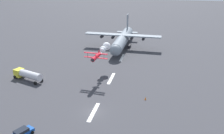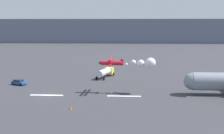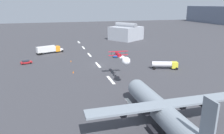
{
  "view_description": "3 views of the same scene",
  "coord_description": "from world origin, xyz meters",
  "views": [
    {
      "loc": [
        -45.88,
        -13.88,
        29.65
      ],
      "look_at": [
        19.67,
        0.0,
        3.14
      ],
      "focal_mm": 40.07,
      "sensor_mm": 36.0,
      "label": 1
    },
    {
      "loc": [
        18.89,
        -64.21,
        17.03
      ],
      "look_at": [
        15.57,
        3.54,
        6.41
      ],
      "focal_mm": 44.71,
      "sensor_mm": 36.0,
      "label": 2
    },
    {
      "loc": [
        81.52,
        -17.89,
        23.4
      ],
      "look_at": [
        15.9,
        1.23,
        3.47
      ],
      "focal_mm": 34.65,
      "sensor_mm": 36.0,
      "label": 3
    }
  ],
  "objects": [
    {
      "name": "traffic_cone_far",
      "position": [
        7.93,
        -10.73,
        0.38
      ],
      "size": [
        0.44,
        0.44,
        0.75
      ],
      "primitive_type": "cone",
      "color": "orange",
      "rests_on": "ground"
    },
    {
      "name": "fuel_tanker_truck",
      "position": [
        12.51,
        22.88,
        1.75
      ],
      "size": [
        5.48,
        9.74,
        2.9
      ],
      "color": "yellow",
      "rests_on": "ground"
    },
    {
      "name": "airport_staff_sedan",
      "position": [
        -10.96,
        10.87,
        0.81
      ],
      "size": [
        4.59,
        3.4,
        1.52
      ],
      "color": "#194CA5",
      "rests_on": "ground"
    },
    {
      "name": "runway_stripe_5",
      "position": [
        37.21,
        0.0,
        0.01
      ],
      "size": [
        8.0,
        0.9,
        0.01
      ],
      "primitive_type": "cube",
      "color": "white",
      "rests_on": "ground"
    },
    {
      "name": "mountain_ridge_distant",
      "position": [
        0.0,
        184.62,
        10.46
      ],
      "size": [
        396.0,
        16.0,
        20.92
      ],
      "primitive_type": "cube",
      "color": "slate",
      "rests_on": "ground"
    },
    {
      "name": "stunt_biplane_red",
      "position": [
        21.74,
        3.14,
        7.54
      ],
      "size": [
        14.06,
        6.66,
        2.46
      ],
      "color": "red"
    },
    {
      "name": "runway_stripe_4",
      "position": [
        18.6,
        0.0,
        0.01
      ],
      "size": [
        8.0,
        0.9,
        0.01
      ],
      "primitive_type": "cube",
      "color": "white",
      "rests_on": "ground"
    },
    {
      "name": "ground_plane",
      "position": [
        0.0,
        0.0,
        0.0
      ],
      "size": [
        440.0,
        440.0,
        0.0
      ],
      "primitive_type": "plane",
      "color": "#38383D",
      "rests_on": "ground"
    },
    {
      "name": "runway_stripe_3",
      "position": [
        0.0,
        0.0,
        0.01
      ],
      "size": [
        8.0,
        0.9,
        0.01
      ],
      "primitive_type": "cube",
      "color": "white",
      "rests_on": "ground"
    }
  ]
}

